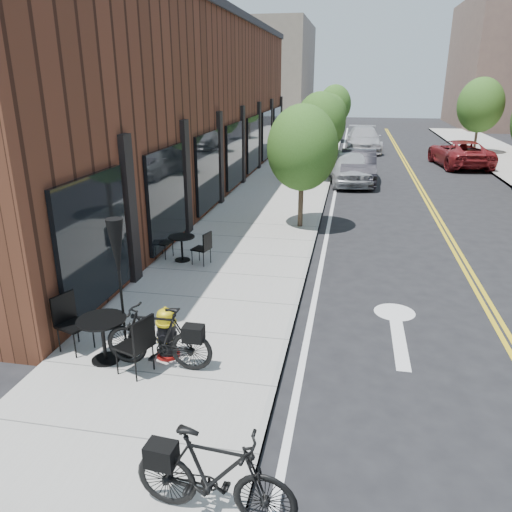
# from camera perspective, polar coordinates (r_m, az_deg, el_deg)

# --- Properties ---
(ground) EXTENTS (120.00, 120.00, 0.00)m
(ground) POSITION_cam_1_polar(r_m,az_deg,el_deg) (8.05, 2.40, -15.40)
(ground) COLOR black
(ground) RESTS_ON ground
(sidewalk_near) EXTENTS (4.00, 70.00, 0.12)m
(sidewalk_near) POSITION_cam_1_polar(r_m,az_deg,el_deg) (17.40, 0.79, 4.42)
(sidewalk_near) COLOR #9E9B93
(sidewalk_near) RESTS_ON ground
(building_near) EXTENTS (5.00, 28.00, 7.00)m
(building_near) POSITION_cam_1_polar(r_m,az_deg,el_deg) (21.86, -9.41, 16.43)
(building_near) COLOR #462416
(building_near) RESTS_ON ground
(bg_building_left) EXTENTS (8.00, 14.00, 10.00)m
(bg_building_left) POSITION_cam_1_polar(r_m,az_deg,el_deg) (55.26, 1.64, 20.00)
(bg_building_left) COLOR #726656
(bg_building_left) RESTS_ON ground
(tree_near_a) EXTENTS (2.20, 2.20, 3.81)m
(tree_near_a) POSITION_cam_1_polar(r_m,az_deg,el_deg) (15.74, 5.32, 12.18)
(tree_near_a) COLOR #382B1E
(tree_near_a) RESTS_ON sidewalk_near
(tree_near_b) EXTENTS (2.30, 2.30, 3.98)m
(tree_near_b) POSITION_cam_1_polar(r_m,az_deg,el_deg) (23.66, 7.36, 14.85)
(tree_near_b) COLOR #382B1E
(tree_near_b) RESTS_ON sidewalk_near
(tree_near_c) EXTENTS (2.10, 2.10, 3.67)m
(tree_near_c) POSITION_cam_1_polar(r_m,az_deg,el_deg) (31.64, 8.36, 15.63)
(tree_near_c) COLOR #382B1E
(tree_near_c) RESTS_ON sidewalk_near
(tree_near_d) EXTENTS (2.40, 2.40, 4.11)m
(tree_near_d) POSITION_cam_1_polar(r_m,az_deg,el_deg) (39.60, 9.00, 16.74)
(tree_near_d) COLOR #382B1E
(tree_near_d) RESTS_ON sidewalk_near
(tree_far_c) EXTENTS (2.80, 2.80, 4.62)m
(tree_far_c) POSITION_cam_1_polar(r_m,az_deg,el_deg) (35.41, 24.27, 15.45)
(tree_far_c) COLOR #382B1E
(tree_far_c) RESTS_ON sidewalk_far
(fire_hydrant) EXTENTS (0.45, 0.45, 0.92)m
(fire_hydrant) POSITION_cam_1_polar(r_m,az_deg,el_deg) (8.67, -10.16, -8.68)
(fire_hydrant) COLOR maroon
(fire_hydrant) RESTS_ON sidewalk_near
(bicycle_left) EXTENTS (1.82, 0.52, 1.09)m
(bicycle_left) POSITION_cam_1_polar(r_m,az_deg,el_deg) (8.33, -11.11, -9.10)
(bicycle_left) COLOR black
(bicycle_left) RESTS_ON sidewalk_near
(bicycle_right) EXTENTS (1.86, 0.67, 1.09)m
(bicycle_right) POSITION_cam_1_polar(r_m,az_deg,el_deg) (5.77, -4.80, -23.73)
(bicycle_right) COLOR black
(bicycle_right) RESTS_ON sidewalk_near
(bistro_set_b) EXTENTS (1.92, 1.08, 1.01)m
(bistro_set_b) POSITION_cam_1_polar(r_m,az_deg,el_deg) (8.75, -17.10, -8.46)
(bistro_set_b) COLOR black
(bistro_set_b) RESTS_ON sidewalk_near
(bistro_set_c) EXTENTS (1.63, 0.84, 0.86)m
(bistro_set_c) POSITION_cam_1_polar(r_m,az_deg,el_deg) (13.09, -8.48, 1.28)
(bistro_set_c) COLOR black
(bistro_set_c) RESTS_ON sidewalk_near
(patio_umbrella) EXTENTS (0.39, 0.39, 2.42)m
(patio_umbrella) POSITION_cam_1_polar(r_m,az_deg,el_deg) (8.38, -15.51, -0.39)
(patio_umbrella) COLOR black
(patio_umbrella) RESTS_ON sidewalk_near
(parked_car_a) EXTENTS (2.42, 4.74, 1.55)m
(parked_car_a) POSITION_cam_1_polar(r_m,az_deg,el_deg) (23.80, 10.66, 9.98)
(parked_car_a) COLOR #A0A4A8
(parked_car_a) RESTS_ON ground
(parked_car_b) EXTENTS (1.61, 4.53, 1.49)m
(parked_car_b) POSITION_cam_1_polar(r_m,az_deg,el_deg) (24.05, 11.58, 9.96)
(parked_car_b) COLOR black
(parked_car_b) RESTS_ON ground
(parked_car_c) EXTENTS (2.44, 5.51, 1.57)m
(parked_car_c) POSITION_cam_1_polar(r_m,az_deg,el_deg) (34.99, 12.19, 12.90)
(parked_car_c) COLOR #ACACB1
(parked_car_c) RESTS_ON ground
(parked_car_far) EXTENTS (3.09, 5.52, 1.46)m
(parked_car_far) POSITION_cam_1_polar(r_m,az_deg,el_deg) (30.32, 22.24, 10.82)
(parked_car_far) COLOR maroon
(parked_car_far) RESTS_ON ground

